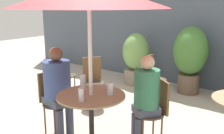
% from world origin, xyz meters
% --- Properties ---
extents(storefront_wall, '(10.00, 0.06, 3.00)m').
position_xyz_m(storefront_wall, '(0.00, 3.24, 1.50)').
color(storefront_wall, '#4C5666').
rests_on(storefront_wall, ground_plane).
extents(cafe_table_near, '(0.79, 0.79, 0.76)m').
position_xyz_m(cafe_table_near, '(-0.00, -0.10, 0.56)').
color(cafe_table_near, black).
rests_on(cafe_table_near, ground_plane).
extents(bistro_chair_0, '(0.43, 0.44, 0.87)m').
position_xyz_m(bistro_chair_0, '(0.50, 0.55, 0.52)').
color(bistro_chair_0, '#42382D').
rests_on(bistro_chair_0, ground_plane).
extents(bistro_chair_1, '(0.40, 0.38, 0.87)m').
position_xyz_m(bistro_chair_1, '(-0.81, 0.01, 0.52)').
color(bistro_chair_1, '#42382D').
rests_on(bistro_chair_1, ground_plane).
extents(bistro_chair_2, '(0.43, 0.42, 0.87)m').
position_xyz_m(bistro_chair_2, '(-1.77, 1.03, 0.52)').
color(bistro_chair_2, '#42382D').
rests_on(bistro_chair_2, ground_plane).
extents(bistro_chair_3, '(0.38, 0.38, 0.87)m').
position_xyz_m(bistro_chair_3, '(-0.28, 1.86, 0.52)').
color(bistro_chair_3, '#42382D').
rests_on(bistro_chair_3, ground_plane).
extents(bistro_chair_4, '(0.44, 0.43, 0.87)m').
position_xyz_m(bistro_chair_4, '(-1.01, 1.07, 0.52)').
color(bistro_chair_4, '#42382D').
rests_on(bistro_chair_4, ground_plane).
extents(seated_person_0, '(0.39, 0.39, 1.18)m').
position_xyz_m(seated_person_0, '(0.41, 0.44, 0.71)').
color(seated_person_0, '#42475B').
rests_on(seated_person_0, ground_plane).
extents(seated_person_1, '(0.39, 0.36, 1.23)m').
position_xyz_m(seated_person_1, '(-0.67, -0.01, 0.73)').
color(seated_person_1, '#42475B').
rests_on(seated_person_1, ground_plane).
extents(beer_glass_0, '(0.06, 0.06, 0.15)m').
position_xyz_m(beer_glass_0, '(0.05, -0.31, 0.83)').
color(beer_glass_0, silver).
rests_on(beer_glass_0, cafe_table_near).
extents(beer_glass_1, '(0.07, 0.07, 0.14)m').
position_xyz_m(beer_glass_1, '(0.17, 0.04, 0.83)').
color(beer_glass_1, silver).
rests_on(beer_glass_1, cafe_table_near).
extents(beer_glass_2, '(0.07, 0.07, 0.19)m').
position_xyz_m(beer_glass_2, '(-0.21, -0.01, 0.85)').
color(beer_glass_2, silver).
rests_on(beer_glass_2, cafe_table_near).
extents(potted_plant_0, '(0.58, 0.58, 1.14)m').
position_xyz_m(potted_plant_0, '(-1.13, 2.65, 0.60)').
color(potted_plant_0, slate).
rests_on(potted_plant_0, ground_plane).
extents(potted_plant_1, '(0.68, 0.68, 1.35)m').
position_xyz_m(potted_plant_1, '(0.06, 2.78, 0.77)').
color(potted_plant_1, brown).
rests_on(potted_plant_1, ground_plane).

